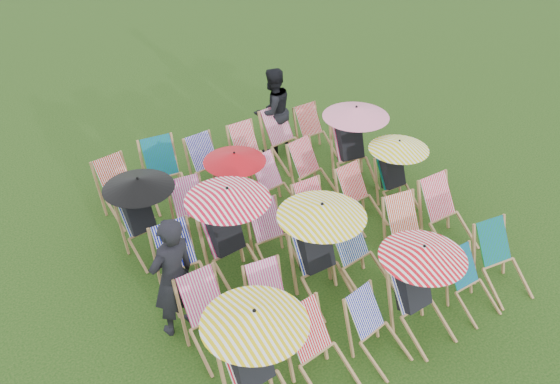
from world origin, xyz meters
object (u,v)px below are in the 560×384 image
person_left (173,277)px  deckchair_0 (258,362)px  person_rear (273,111)px  deckchair_29 (315,132)px  deckchair_5 (503,261)px

person_left → deckchair_0: bearing=87.1°
deckchair_0 → person_rear: size_ratio=0.84×
deckchair_29 → deckchair_0: bearing=-132.5°
deckchair_0 → deckchair_29: 6.05m
deckchair_29 → person_left: person_left is taller
deckchair_0 → deckchair_5: deckchair_0 is taller
deckchair_5 → deckchair_29: 4.62m
deckchair_0 → person_left: (-0.26, 1.67, 0.14)m
deckchair_0 → deckchair_29: size_ratio=1.65×
deckchair_0 → person_rear: bearing=51.8°
deckchair_0 → person_left: bearing=94.2°
deckchair_5 → person_left: 4.64m
person_left → person_rear: person_left is taller
deckchair_0 → deckchair_5: bearing=-6.0°
deckchair_5 → deckchair_29: bearing=97.1°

